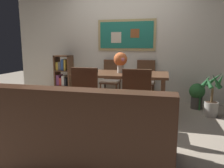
# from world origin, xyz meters

# --- Properties ---
(ground_plane) EXTENTS (12.00, 12.00, 0.00)m
(ground_plane) POSITION_xyz_m (0.00, 0.00, 0.00)
(ground_plane) COLOR tan
(wall_back_with_painting) EXTENTS (5.20, 0.14, 2.60)m
(wall_back_with_painting) POSITION_xyz_m (0.00, 1.55, 1.30)
(wall_back_with_painting) COLOR silver
(wall_back_with_painting) RESTS_ON ground_plane
(dining_table) EXTENTS (1.59, 0.87, 0.74)m
(dining_table) POSITION_xyz_m (0.11, 0.52, 0.65)
(dining_table) COLOR brown
(dining_table) RESTS_ON ground_plane
(dining_chair_near_left) EXTENTS (0.40, 0.41, 0.91)m
(dining_chair_near_left) POSITION_xyz_m (-0.24, -0.29, 0.54)
(dining_chair_near_left) COLOR brown
(dining_chair_near_left) RESTS_ON ground_plane
(dining_chair_near_right) EXTENTS (0.40, 0.41, 0.91)m
(dining_chair_near_right) POSITION_xyz_m (0.49, -0.31, 0.54)
(dining_chair_near_right) COLOR brown
(dining_chair_near_right) RESTS_ON ground_plane
(dining_chair_far_left) EXTENTS (0.40, 0.41, 0.91)m
(dining_chair_far_left) POSITION_xyz_m (-0.28, 1.31, 0.54)
(dining_chair_far_left) COLOR brown
(dining_chair_far_left) RESTS_ON ground_plane
(dining_chair_far_right) EXTENTS (0.40, 0.41, 0.91)m
(dining_chair_far_right) POSITION_xyz_m (0.45, 1.34, 0.54)
(dining_chair_far_right) COLOR brown
(dining_chair_far_right) RESTS_ON ground_plane
(leather_couch) EXTENTS (1.80, 0.84, 0.84)m
(leather_couch) POSITION_xyz_m (0.05, -1.25, 0.31)
(leather_couch) COLOR #472819
(leather_couch) RESTS_ON ground_plane
(bookshelf) EXTENTS (0.36, 0.28, 1.01)m
(bookshelf) POSITION_xyz_m (-1.33, 1.16, 0.47)
(bookshelf) COLOR brown
(bookshelf) RESTS_ON ground_plane
(potted_ivy) EXTENTS (0.30, 0.30, 0.52)m
(potted_ivy) POSITION_xyz_m (1.47, 1.16, 0.28)
(potted_ivy) COLOR #4C4742
(potted_ivy) RESTS_ON ground_plane
(potted_palm) EXTENTS (0.39, 0.37, 0.77)m
(potted_palm) POSITION_xyz_m (1.65, 0.73, 0.32)
(potted_palm) COLOR #B2ADA3
(potted_palm) RESTS_ON ground_plane
(flower_vase) EXTENTS (0.24, 0.24, 0.36)m
(flower_vase) POSITION_xyz_m (0.08, 0.52, 0.96)
(flower_vase) COLOR beige
(flower_vase) RESTS_ON dining_table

